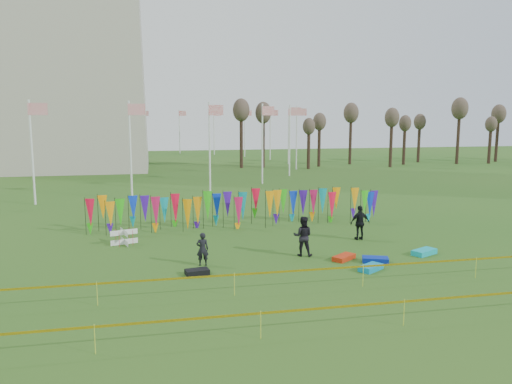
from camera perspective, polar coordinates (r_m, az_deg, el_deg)
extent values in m
plane|color=#265618|center=(22.29, 1.86, -8.99)|extent=(160.00, 160.00, 0.00)
cylinder|color=silver|center=(71.28, 3.74, 6.41)|extent=(0.16, 0.16, 8.00)
plane|color=#B31319|center=(71.39, 4.24, 9.06)|extent=(1.40, 0.00, 1.40)
cylinder|color=silver|center=(78.06, 1.64, 6.62)|extent=(0.16, 0.16, 8.00)
plane|color=#B31319|center=(78.15, 2.08, 9.04)|extent=(1.40, 0.00, 1.40)
cylinder|color=silver|center=(84.09, -1.31, 6.77)|extent=(0.16, 0.16, 8.00)
plane|color=#B31319|center=(84.15, -0.91, 9.02)|extent=(1.40, 0.00, 1.40)
cylinder|color=silver|center=(89.14, -4.82, 6.84)|extent=(0.16, 0.16, 8.00)
plane|color=#B31319|center=(89.18, -4.46, 8.97)|extent=(1.40, 0.00, 1.40)
cylinder|color=silver|center=(93.07, -8.73, 6.85)|extent=(0.16, 0.16, 8.00)
plane|color=#B31319|center=(93.06, -8.41, 8.89)|extent=(1.40, 0.00, 1.40)
cylinder|color=silver|center=(95.74, -12.89, 6.78)|extent=(0.16, 0.16, 8.00)
plane|color=#B31319|center=(95.69, -12.59, 8.77)|extent=(1.40, 0.00, 1.40)
cylinder|color=silver|center=(97.09, -17.19, 6.64)|extent=(0.16, 0.16, 8.00)
plane|color=#B31319|center=(97.00, -16.92, 8.60)|extent=(1.40, 0.00, 1.40)
cylinder|color=silver|center=(97.09, -21.52, 6.42)|extent=(0.16, 0.16, 8.00)
plane|color=#B31319|center=(96.95, -21.28, 8.39)|extent=(1.40, 0.00, 1.40)
cylinder|color=silver|center=(95.73, -25.81, 6.14)|extent=(0.16, 0.16, 8.00)
plane|color=#B31319|center=(95.55, -25.59, 8.14)|extent=(1.40, 0.00, 1.40)
cylinder|color=silver|center=(41.71, -24.23, 4.10)|extent=(0.16, 0.16, 8.00)
plane|color=#B31319|center=(41.50, -23.69, 8.68)|extent=(1.40, 0.00, 1.40)
cylinder|color=silver|center=(41.72, -14.16, 4.60)|extent=(0.16, 0.16, 8.00)
plane|color=#B31319|center=(41.61, -13.49, 9.17)|extent=(1.40, 0.00, 1.40)
cylinder|color=silver|center=(44.76, -5.32, 5.08)|extent=(0.16, 0.16, 8.00)
plane|color=#B31319|center=(44.75, -4.60, 9.32)|extent=(1.40, 0.00, 1.40)
cylinder|color=silver|center=(50.10, 0.73, 5.50)|extent=(0.16, 0.16, 8.00)
plane|color=#B31319|center=(50.16, 1.42, 9.27)|extent=(1.40, 0.00, 1.40)
cylinder|color=silver|center=(56.80, 3.87, 5.85)|extent=(0.16, 0.16, 8.00)
plane|color=#B31319|center=(56.90, 4.49, 9.17)|extent=(1.40, 0.00, 1.40)
cylinder|color=silver|center=(64.06, 4.66, 6.15)|extent=(0.16, 0.16, 8.00)
plane|color=#B31319|center=(64.17, 5.21, 9.10)|extent=(1.40, 0.00, 1.40)
cylinder|color=black|center=(30.52, -19.04, -2.56)|extent=(0.03, 0.03, 2.14)
cone|color=#FF0E36|center=(30.45, -18.54, -2.19)|extent=(0.64, 0.64, 1.60)
cylinder|color=black|center=(30.44, -17.89, -2.53)|extent=(0.03, 0.03, 2.14)
cone|color=#FF9808|center=(30.38, -17.38, -2.16)|extent=(0.64, 0.64, 1.60)
cylinder|color=black|center=(30.38, -16.72, -2.50)|extent=(0.03, 0.03, 2.14)
cone|color=#FF990D|center=(30.32, -16.21, -2.13)|extent=(0.64, 0.64, 1.60)
cylinder|color=black|center=(30.33, -15.55, -2.47)|extent=(0.03, 0.03, 2.14)
cone|color=#29C015|center=(30.28, -15.04, -2.10)|extent=(0.64, 0.64, 1.60)
cylinder|color=black|center=(30.30, -14.38, -2.43)|extent=(0.03, 0.03, 2.14)
cone|color=#0D35E2|center=(30.25, -13.87, -2.06)|extent=(0.64, 0.64, 1.60)
cylinder|color=black|center=(30.27, -13.21, -2.40)|extent=(0.03, 0.03, 2.14)
cone|color=#4012A4|center=(30.23, -12.69, -2.03)|extent=(0.64, 0.64, 1.60)
cylinder|color=black|center=(30.26, -12.03, -2.36)|extent=(0.03, 0.03, 2.14)
cone|color=#C4154F|center=(30.22, -11.51, -1.99)|extent=(0.64, 0.64, 1.60)
cylinder|color=black|center=(30.26, -10.86, -2.33)|extent=(0.03, 0.03, 2.14)
cone|color=#0A96A4|center=(30.23, -10.34, -1.95)|extent=(0.64, 0.64, 1.60)
cylinder|color=black|center=(30.28, -9.68, -2.29)|extent=(0.03, 0.03, 2.14)
cone|color=#FF0E36|center=(30.25, -9.16, -1.92)|extent=(0.64, 0.64, 1.60)
cylinder|color=black|center=(30.30, -8.51, -2.25)|extent=(0.03, 0.03, 2.14)
cone|color=#FF9808|center=(30.28, -7.99, -1.88)|extent=(0.64, 0.64, 1.60)
cylinder|color=black|center=(30.34, -7.34, -2.21)|extent=(0.03, 0.03, 2.14)
cone|color=#FF990D|center=(30.33, -6.82, -1.84)|extent=(0.64, 0.64, 1.60)
cylinder|color=black|center=(30.40, -6.17, -2.17)|extent=(0.03, 0.03, 2.14)
cone|color=#29C015|center=(30.39, -5.65, -1.80)|extent=(0.64, 0.64, 1.60)
cylinder|color=black|center=(30.46, -5.01, -2.13)|extent=(0.03, 0.03, 2.14)
cone|color=#0D35E2|center=(30.46, -4.49, -1.76)|extent=(0.64, 0.64, 1.60)
cylinder|color=black|center=(30.54, -3.85, -2.09)|extent=(0.03, 0.03, 2.14)
cone|color=#4012A4|center=(30.54, -3.33, -1.72)|extent=(0.64, 0.64, 1.60)
cylinder|color=black|center=(30.63, -2.70, -2.05)|extent=(0.03, 0.03, 2.14)
cone|color=#C4154F|center=(30.64, -2.19, -1.68)|extent=(0.64, 0.64, 1.60)
cylinder|color=black|center=(30.73, -1.56, -2.01)|extent=(0.03, 0.03, 2.14)
cone|color=#0A96A4|center=(30.74, -1.04, -1.64)|extent=(0.64, 0.64, 1.60)
cylinder|color=black|center=(30.84, -0.42, -1.97)|extent=(0.03, 0.03, 2.14)
cone|color=#FF0E36|center=(30.86, 0.09, -1.60)|extent=(0.64, 0.64, 1.60)
cylinder|color=black|center=(30.97, 0.71, -1.92)|extent=(0.03, 0.03, 2.14)
cone|color=#FF9808|center=(30.99, 1.21, -1.55)|extent=(0.64, 0.64, 1.60)
cylinder|color=black|center=(31.11, 1.82, -1.88)|extent=(0.03, 0.03, 2.14)
cone|color=#FF990D|center=(31.14, 2.33, -1.51)|extent=(0.64, 0.64, 1.60)
cylinder|color=black|center=(31.26, 2.93, -1.84)|extent=(0.03, 0.03, 2.14)
cone|color=#29C015|center=(31.29, 3.43, -1.47)|extent=(0.64, 0.64, 1.60)
cylinder|color=black|center=(31.42, 4.02, -1.79)|extent=(0.03, 0.03, 2.14)
cone|color=#0D35E2|center=(31.46, 4.52, -1.43)|extent=(0.64, 0.64, 1.60)
cylinder|color=black|center=(31.59, 5.11, -1.75)|extent=(0.03, 0.03, 2.14)
cone|color=#4012A4|center=(31.64, 5.60, -1.39)|extent=(0.64, 0.64, 1.60)
cylinder|color=black|center=(31.77, 6.18, -1.70)|extent=(0.03, 0.03, 2.14)
cone|color=#C4154F|center=(31.83, 6.67, -1.34)|extent=(0.64, 0.64, 1.60)
cylinder|color=black|center=(31.97, 7.24, -1.66)|extent=(0.03, 0.03, 2.14)
cone|color=#0A96A4|center=(32.03, 7.72, -1.30)|extent=(0.64, 0.64, 1.60)
cylinder|color=black|center=(32.17, 8.29, -1.61)|extent=(0.03, 0.03, 2.14)
cone|color=#FF0E36|center=(32.24, 8.76, -1.26)|extent=(0.64, 0.64, 1.60)
cylinder|color=black|center=(32.39, 9.32, -1.57)|extent=(0.03, 0.03, 2.14)
cone|color=#FF9808|center=(32.46, 9.79, -1.22)|extent=(0.64, 0.64, 1.60)
cylinder|color=black|center=(32.62, 10.34, -1.52)|extent=(0.03, 0.03, 2.14)
cone|color=#FF990D|center=(32.69, 10.80, -1.17)|extent=(0.64, 0.64, 1.60)
cylinder|color=black|center=(32.85, 11.34, -1.48)|extent=(0.03, 0.03, 2.14)
cone|color=#29C015|center=(32.93, 11.80, -1.13)|extent=(0.64, 0.64, 1.60)
cylinder|color=black|center=(33.10, 12.33, -1.44)|extent=(0.03, 0.03, 2.14)
cone|color=#0D35E2|center=(33.18, 12.78, -1.09)|extent=(0.64, 0.64, 1.60)
cylinder|color=black|center=(33.36, 13.30, -1.39)|extent=(0.03, 0.03, 2.14)
cone|color=#4012A4|center=(33.44, 13.75, -1.05)|extent=(0.64, 0.64, 1.60)
cube|color=#E9C504|center=(19.56, 3.76, -9.03)|extent=(26.00, 0.01, 0.08)
cylinder|color=#CCDD31|center=(19.12, -17.32, -11.00)|extent=(0.02, 0.02, 0.90)
cylinder|color=#CCDD31|center=(19.26, -2.09, -10.46)|extent=(0.02, 0.02, 0.90)
cylinder|color=#CCDD31|center=(20.64, 11.91, -9.32)|extent=(0.02, 0.02, 0.90)
cylinder|color=#CCDD31|center=(23.05, 23.48, -7.95)|extent=(0.02, 0.02, 0.90)
cube|color=#E9C504|center=(16.10, 7.51, -13.04)|extent=(26.00, 0.01, 0.08)
cylinder|color=#CCDD31|center=(15.57, -18.69, -15.70)|extent=(0.02, 0.02, 0.90)
cylinder|color=#CCDD31|center=(15.74, 0.35, -14.95)|extent=(0.02, 0.02, 0.90)
cylinder|color=#CCDD31|center=(17.41, 17.10, -12.97)|extent=(0.02, 0.02, 0.90)
cylinder|color=#3D291E|center=(65.67, -2.09, 5.54)|extent=(0.44, 0.44, 6.40)
ellipsoid|color=brown|center=(65.57, -2.11, 8.47)|extent=(1.92, 1.92, 2.56)
cylinder|color=#3D291E|center=(66.46, 1.32, 5.58)|extent=(0.44, 0.44, 6.40)
ellipsoid|color=brown|center=(66.37, 1.33, 8.48)|extent=(1.92, 1.92, 2.56)
cylinder|color=#3D291E|center=(67.48, 4.65, 5.60)|extent=(0.44, 0.44, 6.40)
ellipsoid|color=brown|center=(67.38, 4.68, 8.45)|extent=(1.92, 1.92, 2.56)
cylinder|color=#3D291E|center=(68.71, 7.87, 5.60)|extent=(0.44, 0.44, 6.40)
ellipsoid|color=brown|center=(68.62, 7.92, 8.40)|extent=(1.92, 1.92, 2.56)
cylinder|color=#3D291E|center=(70.15, 10.96, 5.59)|extent=(0.44, 0.44, 6.40)
ellipsoid|color=brown|center=(70.07, 11.04, 8.33)|extent=(1.92, 1.92, 2.56)
cylinder|color=#3D291E|center=(71.79, 13.92, 5.56)|extent=(0.44, 0.44, 6.40)
ellipsoid|color=brown|center=(71.70, 14.02, 8.24)|extent=(1.92, 1.92, 2.56)
cylinder|color=#3D291E|center=(73.61, 16.74, 5.51)|extent=(0.44, 0.44, 6.40)
ellipsoid|color=brown|center=(73.52, 16.86, 8.13)|extent=(1.92, 1.92, 2.56)
cylinder|color=#3D291E|center=(75.59, 19.42, 5.46)|extent=(0.44, 0.44, 6.40)
ellipsoid|color=brown|center=(75.51, 19.55, 8.01)|extent=(1.92, 1.92, 2.56)
cylinder|color=#3D291E|center=(77.74, 21.96, 5.40)|extent=(0.44, 0.44, 6.40)
ellipsoid|color=brown|center=(77.65, 22.10, 7.88)|extent=(1.92, 1.92, 2.56)
cylinder|color=#3D291E|center=(80.02, 24.35, 5.34)|extent=(0.44, 0.44, 6.40)
ellipsoid|color=brown|center=(79.94, 24.50, 7.74)|extent=(1.92, 1.92, 2.56)
cylinder|color=#3D291E|center=(82.43, 26.61, 5.26)|extent=(0.44, 0.44, 6.40)
ellipsoid|color=brown|center=(82.36, 26.77, 7.60)|extent=(1.92, 1.92, 2.56)
cylinder|color=red|center=(27.14, -15.62, -5.20)|extent=(0.02, 0.02, 0.82)
cylinder|color=red|center=(27.10, -14.11, -5.16)|extent=(0.02, 0.02, 0.82)
cylinder|color=red|center=(27.83, -15.53, -4.85)|extent=(0.02, 0.02, 0.82)
cylinder|color=red|center=(27.79, -14.05, -4.81)|extent=(0.02, 0.02, 0.82)
imported|color=black|center=(22.97, -6.13, -6.50)|extent=(0.57, 0.42, 1.53)
imported|color=black|center=(24.47, 5.38, -5.04)|extent=(1.09, 0.87, 1.95)
imported|color=black|center=(28.07, 11.80, -3.46)|extent=(1.15, 0.69, 1.91)
cube|color=#0C8EC1|center=(22.89, 12.98, -8.43)|extent=(1.31, 1.14, 0.24)
cube|color=#0A28B0|center=(24.12, 13.48, -7.54)|extent=(1.33, 1.01, 0.25)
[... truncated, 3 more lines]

